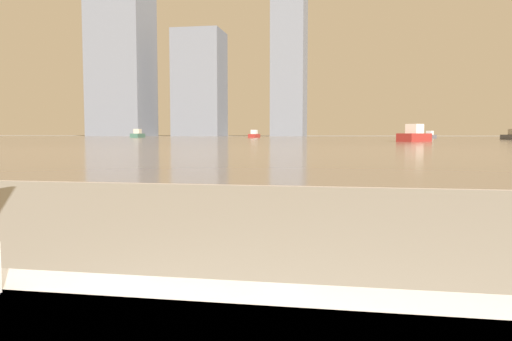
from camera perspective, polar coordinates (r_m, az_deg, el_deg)
The scene contains 8 objects.
harbor_water at distance 61.79m, azimuth 9.73°, elevation 3.56°, with size 180.00×110.00×0.01m.
harbor_boat_0 at distance 83.27m, azimuth -13.37°, elevation 4.02°, with size 1.56×3.80×1.39m.
harbor_boat_1 at distance 80.04m, azimuth -0.21°, elevation 4.10°, with size 1.42×3.39×1.24m.
harbor_boat_3 at distance 73.72m, azimuth 19.25°, elevation 3.78°, with size 2.20×2.89×1.04m.
harbor_boat_4 at distance 44.48m, azimuth 17.66°, elevation 3.84°, with size 3.29×4.09×1.49m.
skyline_tower_0 at distance 131.96m, azimuth -15.14°, elevation 14.10°, with size 13.61×13.17×47.04m.
skyline_tower_1 at distance 123.41m, azimuth -6.45°, elevation 9.80°, with size 11.42×10.56×25.26m.
skyline_tower_2 at distance 121.41m, azimuth 3.89°, elevation 16.86°, with size 7.40×13.18×54.31m.
Camera 1 is at (0.43, 0.21, 0.73)m, focal length 35.00 mm.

